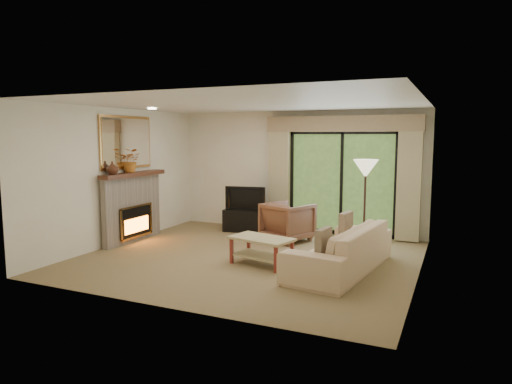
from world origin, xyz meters
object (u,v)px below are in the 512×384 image
at_px(coffee_table, 261,251).
at_px(media_console, 246,220).
at_px(armchair, 288,222).
at_px(sofa, 340,248).

bearing_deg(coffee_table, media_console, 133.93).
bearing_deg(armchair, media_console, -0.64).
distance_m(armchair, sofa, 2.11).
relative_size(sofa, coffee_table, 2.39).
xyz_separation_m(armchair, coffee_table, (0.20, -1.77, -0.16)).
distance_m(armchair, coffee_table, 1.79).
height_order(media_console, sofa, sofa).
bearing_deg(coffee_table, sofa, 23.55).
distance_m(media_console, coffee_table, 2.63).
relative_size(media_console, coffee_table, 0.96).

